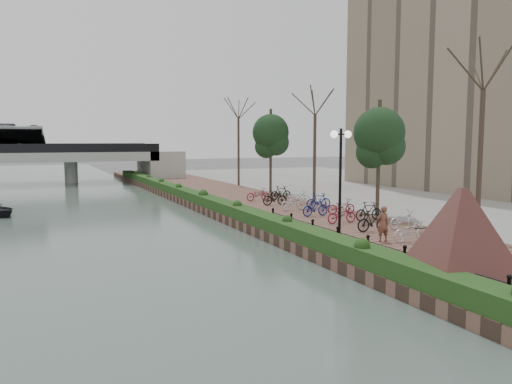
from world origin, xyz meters
TOP-DOWN VIEW (x-y plane):
  - ground at (0.00, 0.00)m, footprint 220.00×220.00m
  - promenade at (4.00, 17.50)m, footprint 8.00×75.00m
  - inland_pavement at (20.00, 17.50)m, footprint 24.00×75.00m
  - hedge at (0.60, 20.00)m, footprint 1.10×56.00m
  - chain_fence at (1.40, 2.00)m, footprint 0.10×14.10m
  - granite_monument at (1.95, -2.84)m, footprint 5.29×5.29m
  - lamppost at (2.36, 4.33)m, footprint 1.02×0.32m
  - motorcycle at (2.88, -0.82)m, footprint 0.82×1.89m
  - pedestrian at (3.53, 2.85)m, footprint 0.59×0.42m
  - bicycle_parking at (5.49, 10.20)m, footprint 2.40×17.32m
  - street_trees at (8.00, 12.68)m, footprint 3.20×37.12m

SIDE VIEW (x-z plane):
  - ground at x=0.00m, z-range 0.00..0.00m
  - promenade at x=4.00m, z-range 0.00..0.50m
  - inland_pavement at x=20.00m, z-range 0.00..0.50m
  - hedge at x=0.60m, z-range 0.50..1.10m
  - chain_fence at x=1.40m, z-range 0.50..1.20m
  - bicycle_parking at x=5.49m, z-range 0.47..1.47m
  - motorcycle at x=2.88m, z-range 0.50..1.64m
  - pedestrian at x=3.53m, z-range 0.50..2.02m
  - granite_monument at x=1.95m, z-range 0.52..3.35m
  - street_trees at x=8.00m, z-range 0.29..7.09m
  - lamppost at x=2.36m, z-range 1.56..6.32m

